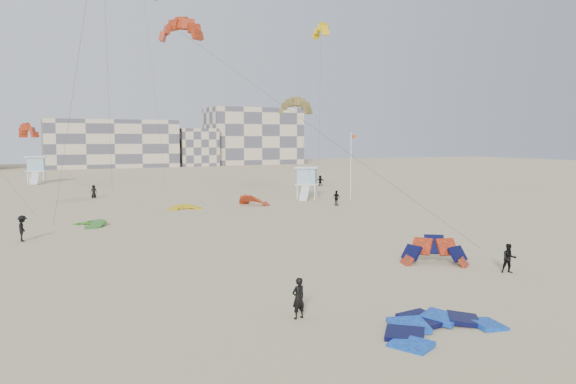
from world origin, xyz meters
name	(u,v)px	position (x,y,z in m)	size (l,w,h in m)	color
ground	(282,317)	(0.00, 0.00, 0.00)	(320.00, 320.00, 0.00)	#C8B186
kite_ground_blue	(440,332)	(4.64, -4.11, 0.00)	(4.67, 4.87, 0.70)	blue
kite_ground_orange	(434,264)	(11.89, 5.06, 0.00)	(3.81, 2.80, 2.58)	#FF3F16
kite_ground_green	(89,226)	(-4.74, 28.57, 0.00)	(3.37, 3.53, 0.80)	#308426
kite_ground_red_far	(254,205)	(13.01, 36.59, 0.00)	(3.60, 3.30, 1.86)	#C43C17
kite_ground_yellow	(186,209)	(5.30, 35.99, 0.00)	(3.32, 3.44, 0.80)	#D0BB08
kitesurfer_main	(298,298)	(0.51, -0.47, 0.84)	(0.61, 0.40, 1.67)	black
kitesurfer_b	(509,258)	(14.15, 1.73, 0.79)	(0.77, 0.60, 1.59)	black
kitesurfer_c	(22,228)	(-9.68, 23.00, 0.93)	(1.20, 0.69, 1.85)	black
kitesurfer_d	(336,198)	(20.95, 32.31, 0.83)	(0.97, 0.40, 1.65)	black
kitesurfer_e	(94,192)	(-2.07, 51.57, 0.80)	(0.78, 0.51, 1.60)	black
kitesurfer_f	(320,181)	(31.44, 55.77, 0.82)	(1.51, 0.48, 1.63)	black
kite_fly_orange	(180,32)	(4.31, 32.93, 17.24)	(12.64, 32.11, 17.80)	#FF3F16
kite_fly_olive	(295,108)	(19.10, 38.91, 10.81)	(5.33, 10.06, 11.32)	olive
kite_fly_yellow	(321,32)	(29.93, 52.97, 22.64)	(3.71, 3.92, 22.78)	#D0BB08
kite_fly_red	(28,132)	(-9.05, 57.68, 8.09)	(8.38, 4.53, 8.34)	#C43C17
lifeguard_tower_near	(307,183)	(21.33, 40.11, 1.91)	(3.78, 5.80, 3.85)	white
lifeguard_tower_far	(36,170)	(-8.09, 79.83, 2.19)	(3.48, 6.23, 4.41)	white
flagpole	(351,164)	(25.51, 36.92, 4.18)	(0.65, 0.10, 7.97)	white
condo_mid	(110,144)	(10.00, 130.00, 6.00)	(32.00, 16.00, 12.00)	beige
condo_east	(253,136)	(50.00, 132.00, 8.00)	(26.00, 14.00, 16.00)	beige
condo_fill_right	(196,147)	(32.00, 128.00, 5.00)	(10.00, 10.00, 10.00)	beige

